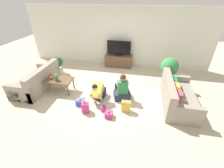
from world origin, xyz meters
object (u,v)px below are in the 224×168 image
(sofa_right, at_px, (177,96))
(potted_plant_corner_right, at_px, (169,68))
(tv, at_px, (119,49))
(gift_bag_a, at_px, (126,106))
(gift_box_c, at_px, (103,108))
(mug, at_px, (51,78))
(gift_box_b, at_px, (85,107))
(coffee_table, at_px, (58,81))
(dog, at_px, (118,88))
(gift_box_d, at_px, (80,102))
(gift_box_a, at_px, (109,114))
(potted_plant_corner_left, at_px, (58,64))
(person_sitting, at_px, (122,90))
(tabletop_plant, at_px, (56,77))
(sofa_left, at_px, (37,81))
(person_kneeling, at_px, (98,92))
(tv_console, at_px, (118,61))

(sofa_right, distance_m, potted_plant_corner_right, 1.33)
(tv, relative_size, gift_bag_a, 2.83)
(gift_box_c, height_order, mug, mug)
(tv, relative_size, gift_box_b, 2.84)
(gift_box_b, bearing_deg, coffee_table, 145.81)
(dog, relative_size, gift_box_d, 1.47)
(tv, relative_size, mug, 8.86)
(gift_box_a, bearing_deg, potted_plant_corner_left, 140.35)
(person_sitting, xyz_separation_m, gift_bag_a, (0.20, -0.60, -0.15))
(sofa_right, distance_m, tv, 3.36)
(coffee_table, xyz_separation_m, tv, (1.74, 2.47, 0.44))
(tabletop_plant, bearing_deg, sofa_right, 1.31)
(sofa_left, distance_m, sofa_right, 4.78)
(sofa_right, height_order, gift_box_b, sofa_right)
(gift_box_d, relative_size, gift_bag_a, 0.80)
(potted_plant_corner_right, distance_m, mug, 4.21)
(person_kneeling, relative_size, gift_box_a, 3.41)
(sofa_right, xyz_separation_m, person_sitting, (-1.68, -0.03, 0.04))
(coffee_table, height_order, tabletop_plant, tabletop_plant)
(gift_bag_a, bearing_deg, gift_box_b, -166.81)
(coffee_table, xyz_separation_m, gift_bag_a, (2.46, -0.62, -0.24))
(person_sitting, distance_m, gift_box_c, 0.87)
(person_kneeling, relative_size, gift_box_c, 3.69)
(tabletop_plant, bearing_deg, gift_box_c, -19.70)
(gift_box_d, xyz_separation_m, gift_bag_a, (1.43, -0.03, 0.08))
(gift_box_a, height_order, gift_box_b, gift_box_b)
(mug, bearing_deg, potted_plant_corner_left, 110.66)
(tv, relative_size, gift_box_d, 3.52)
(person_kneeling, bearing_deg, potted_plant_corner_left, 148.15)
(potted_plant_corner_right, bearing_deg, gift_box_c, -135.08)
(person_sitting, relative_size, gift_box_b, 2.43)
(gift_box_b, bearing_deg, tv_console, 82.78)
(sofa_left, bearing_deg, dog, 94.57)
(tv, distance_m, gift_box_a, 3.53)
(tv_console, xyz_separation_m, tabletop_plant, (-1.71, -2.55, 0.31))
(sofa_right, bearing_deg, person_kneeling, 96.44)
(tv_console, xyz_separation_m, mug, (-1.92, -2.52, 0.24))
(person_kneeling, height_order, person_sitting, person_sitting)
(mug, bearing_deg, sofa_left, 173.91)
(tv, relative_size, tabletop_plant, 4.77)
(person_sitting, bearing_deg, gift_box_d, 6.74)
(sofa_left, bearing_deg, potted_plant_corner_right, 105.20)
(coffee_table, relative_size, potted_plant_corner_right, 1.01)
(gift_box_c, bearing_deg, potted_plant_corner_right, 44.92)
(coffee_table, relative_size, gift_bag_a, 2.78)
(tv_console, height_order, tabletop_plant, tabletop_plant)
(sofa_left, xyz_separation_m, person_sitting, (3.10, -0.04, 0.05))
(person_sitting, bearing_deg, coffee_table, -18.52)
(gift_bag_a, height_order, tabletop_plant, tabletop_plant)
(potted_plant_corner_left, height_order, mug, potted_plant_corner_left)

